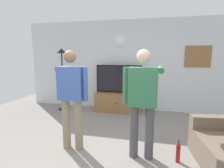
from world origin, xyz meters
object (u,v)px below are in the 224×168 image
at_px(framed_picture, 198,57).
at_px(floor_lamp, 62,66).
at_px(television, 119,79).
at_px(tv_stand, 118,102).
at_px(wall_clock, 120,40).
at_px(person_standing_nearer_lamp, 72,94).
at_px(person_standing_nearer_couch, 143,98).
at_px(beverage_bottle, 178,153).

bearing_deg(framed_picture, floor_lamp, -172.71).
distance_m(television, floor_lamp, 1.73).
distance_m(tv_stand, wall_clock, 1.86).
distance_m(framed_picture, person_standing_nearer_lamp, 3.69).
relative_size(tv_stand, floor_lamp, 0.72).
xyz_separation_m(framed_picture, person_standing_nearer_couch, (-1.34, -2.60, -0.62)).
bearing_deg(person_standing_nearer_couch, tv_stand, 109.77).
xyz_separation_m(floor_lamp, person_standing_nearer_couch, (2.51, -2.11, -0.33)).
xyz_separation_m(television, person_standing_nearer_couch, (0.83, -2.36, 0.03)).
bearing_deg(television, floor_lamp, -171.75).
bearing_deg(wall_clock, person_standing_nearer_lamp, -98.44).
bearing_deg(person_standing_nearer_couch, beverage_bottle, -1.97).
bearing_deg(television, wall_clock, 90.00).
xyz_separation_m(framed_picture, beverage_bottle, (-0.77, -2.62, -1.47)).
bearing_deg(person_standing_nearer_couch, person_standing_nearer_lamp, 178.94).
relative_size(wall_clock, person_standing_nearer_couch, 0.16).
bearing_deg(person_standing_nearer_couch, television, 109.41).
relative_size(tv_stand, person_standing_nearer_couch, 0.77).
bearing_deg(floor_lamp, tv_stand, 6.70).
bearing_deg(beverage_bottle, television, 120.53).
bearing_deg(tv_stand, person_standing_nearer_couch, -70.23).
relative_size(wall_clock, framed_picture, 0.42).
bearing_deg(person_standing_nearer_lamp, floor_lamp, 121.79).
relative_size(framed_picture, person_standing_nearer_lamp, 0.39).
bearing_deg(beverage_bottle, person_standing_nearer_couch, 178.03).
height_order(person_standing_nearer_lamp, beverage_bottle, person_standing_nearer_lamp).
xyz_separation_m(tv_stand, beverage_bottle, (1.40, -2.33, -0.13)).
xyz_separation_m(person_standing_nearer_couch, beverage_bottle, (0.57, -0.02, -0.85)).
bearing_deg(tv_stand, television, 90.00).
xyz_separation_m(wall_clock, person_standing_nearer_couch, (0.83, -2.60, -1.12)).
distance_m(tv_stand, television, 0.69).
xyz_separation_m(person_standing_nearer_lamp, beverage_bottle, (1.78, -0.04, -0.84)).
xyz_separation_m(television, beverage_bottle, (1.40, -2.38, -0.82)).
height_order(framed_picture, beverage_bottle, framed_picture).
bearing_deg(tv_stand, beverage_bottle, -58.98).
height_order(tv_stand, framed_picture, framed_picture).
bearing_deg(floor_lamp, wall_clock, 16.19).
distance_m(framed_picture, floor_lamp, 3.89).
relative_size(television, person_standing_nearer_lamp, 0.77).
bearing_deg(floor_lamp, television, 8.25).
xyz_separation_m(television, floor_lamp, (-1.68, -0.24, 0.36)).
distance_m(television, person_standing_nearer_lamp, 2.37).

